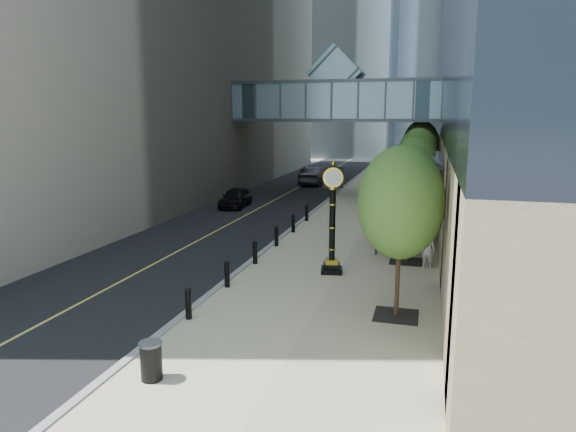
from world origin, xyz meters
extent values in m
plane|color=gray|center=(0.00, 0.00, 0.00)|extent=(320.00, 320.00, 0.00)
cube|color=black|center=(-7.00, 40.00, 0.01)|extent=(8.00, 180.00, 0.02)
cube|color=#BBB190|center=(1.00, 40.00, 0.03)|extent=(8.00, 180.00, 0.06)
cube|color=gray|center=(-3.00, 40.00, 0.04)|extent=(0.25, 180.00, 0.07)
cube|color=#9AB5C2|center=(-6.00, 120.00, 32.50)|extent=(22.00, 22.00, 65.00)
cube|color=slate|center=(-3.00, 28.00, 7.50)|extent=(17.00, 4.00, 3.00)
cube|color=#383F44|center=(-3.00, 28.00, 6.05)|extent=(17.00, 4.20, 0.25)
cube|color=#383F44|center=(-3.00, 28.00, 8.95)|extent=(17.00, 4.20, 0.25)
cube|color=slate|center=(-3.00, 28.00, 9.60)|extent=(4.24, 3.00, 4.24)
cube|color=#383F44|center=(3.50, 14.00, 4.20)|extent=(3.00, 8.00, 0.25)
cube|color=slate|center=(3.50, 14.00, 4.35)|extent=(2.80, 7.80, 0.06)
cylinder|color=#383F44|center=(2.20, 10.30, 2.10)|extent=(0.12, 0.12, 4.20)
cylinder|color=#383F44|center=(2.20, 17.70, 2.10)|extent=(0.12, 0.12, 4.20)
cylinder|color=black|center=(-2.70, 1.00, 0.51)|extent=(0.20, 0.20, 0.90)
cylinder|color=black|center=(-2.70, 4.20, 0.51)|extent=(0.20, 0.20, 0.90)
cylinder|color=black|center=(-2.70, 7.40, 0.51)|extent=(0.20, 0.20, 0.90)
cylinder|color=black|center=(-2.70, 10.60, 0.51)|extent=(0.20, 0.20, 0.90)
cylinder|color=black|center=(-2.70, 13.80, 0.51)|extent=(0.20, 0.20, 0.90)
cylinder|color=black|center=(-2.70, 17.00, 0.51)|extent=(0.20, 0.20, 0.90)
cube|color=black|center=(3.60, 3.00, 0.07)|extent=(1.40, 1.40, 0.02)
cylinder|color=#462E1D|center=(3.60, 3.00, 1.51)|extent=(0.14, 0.14, 2.90)
ellipsoid|color=#396224|center=(3.60, 3.00, 3.75)|extent=(2.65, 2.65, 3.54)
cube|color=black|center=(3.60, 9.50, 0.07)|extent=(1.40, 1.40, 0.02)
cylinder|color=#462E1D|center=(3.60, 9.50, 1.41)|extent=(0.14, 0.14, 2.70)
ellipsoid|color=#396224|center=(3.60, 9.50, 3.50)|extent=(2.47, 2.47, 3.30)
cube|color=black|center=(3.60, 16.00, 0.07)|extent=(1.40, 1.40, 0.02)
cylinder|color=#462E1D|center=(3.60, 16.00, 1.45)|extent=(0.14, 0.14, 2.77)
ellipsoid|color=#396224|center=(3.60, 16.00, 3.59)|extent=(2.54, 2.54, 3.38)
cube|color=black|center=(3.60, 22.50, 0.07)|extent=(1.40, 1.40, 0.02)
cylinder|color=#462E1D|center=(3.60, 22.50, 1.53)|extent=(0.14, 0.14, 2.94)
ellipsoid|color=#396224|center=(3.60, 22.50, 3.81)|extent=(2.70, 2.70, 3.60)
cube|color=black|center=(3.60, 29.00, 0.07)|extent=(1.40, 1.40, 0.02)
cylinder|color=#462E1D|center=(3.60, 29.00, 1.65)|extent=(0.14, 0.14, 3.17)
ellipsoid|color=#396224|center=(3.60, 29.00, 4.09)|extent=(2.91, 2.91, 3.87)
cube|color=black|center=(0.73, 7.05, 0.15)|extent=(0.99, 0.99, 0.19)
cube|color=black|center=(0.73, 7.05, 0.34)|extent=(0.77, 0.77, 0.19)
cube|color=gold|center=(0.73, 7.05, 0.53)|extent=(0.61, 0.61, 0.19)
cylinder|color=black|center=(0.73, 7.05, 2.09)|extent=(0.25, 0.25, 2.93)
cube|color=black|center=(0.73, 7.05, 3.98)|extent=(0.84, 0.43, 0.85)
cylinder|color=white|center=(0.73, 7.21, 3.98)|extent=(0.66, 0.16, 0.66)
cylinder|color=white|center=(0.73, 6.88, 3.98)|extent=(0.66, 0.16, 0.66)
sphere|color=gold|center=(0.73, 7.05, 4.50)|extent=(0.19, 0.19, 0.19)
cylinder|color=black|center=(-1.86, -2.70, 0.51)|extent=(0.58, 0.58, 0.90)
imported|color=beige|center=(4.50, 8.82, 0.88)|extent=(0.70, 0.60, 1.63)
imported|color=black|center=(-8.77, 20.67, 0.70)|extent=(1.87, 4.11, 1.37)
imported|color=black|center=(-6.06, 34.20, 0.88)|extent=(1.99, 5.25, 1.71)
camera|label=1|loc=(4.41, -12.90, 6.36)|focal=32.00mm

